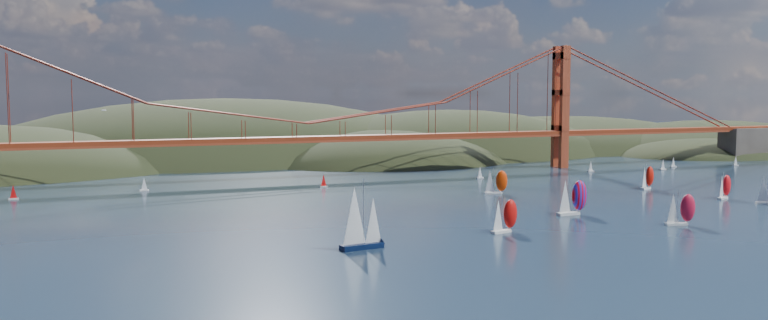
{
  "coord_description": "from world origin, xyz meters",
  "views": [
    {
      "loc": [
        -84.83,
        -103.54,
        33.59
      ],
      "look_at": [
        -4.38,
        90.0,
        14.96
      ],
      "focal_mm": 35.0,
      "sensor_mm": 36.0,
      "label": 1
    }
  ],
  "objects": [
    {
      "name": "gull",
      "position": [
        -79.91,
        34.62,
        30.73
      ],
      "size": [
        0.9,
        0.25,
        0.17
      ],
      "color": "white",
      "rests_on": "ground"
    },
    {
      "name": "racer_0",
      "position": [
        10.75,
        50.63,
        4.26
      ],
      "size": [
        8.03,
        4.37,
        9.01
      ],
      "rotation": [
        0.0,
        0.0,
        0.22
      ],
      "color": "white",
      "rests_on": "ground"
    },
    {
      "name": "distant_boat_5",
      "position": [
        155.32,
        152.65,
        2.41
      ],
      "size": [
        3.0,
        2.0,
        4.7
      ],
      "color": "silver",
      "rests_on": "ground"
    },
    {
      "name": "sloop_navy",
      "position": [
        -28.35,
        45.82,
        6.72
      ],
      "size": [
        10.11,
        6.17,
        15.23
      ],
      "rotation": [
        0.0,
        0.0,
        0.14
      ],
      "color": "#071332",
      "rests_on": "ground"
    },
    {
      "name": "ground",
      "position": [
        0.0,
        0.0,
        0.0
      ],
      "size": [
        1200.0,
        1200.0,
        0.0
      ],
      "primitive_type": "plane",
      "color": "black",
      "rests_on": "ground"
    },
    {
      "name": "racer_1",
      "position": [
        57.58,
        41.94,
        4.3
      ],
      "size": [
        8.12,
        4.47,
        9.1
      ],
      "rotation": [
        0.0,
        0.0,
        -0.23
      ],
      "color": "white",
      "rests_on": "ground"
    },
    {
      "name": "distant_boat_4",
      "position": [
        120.73,
        158.44,
        2.41
      ],
      "size": [
        3.0,
        2.0,
        4.7
      ],
      "color": "silver",
      "rests_on": "ground"
    },
    {
      "name": "headlands",
      "position": [
        44.95,
        278.29,
        -12.46
      ],
      "size": [
        725.0,
        225.0,
        96.0
      ],
      "color": "black",
      "rests_on": "ground"
    },
    {
      "name": "racer_rwb",
      "position": [
        42.21,
        66.19,
        5.14
      ],
      "size": [
        9.47,
        3.86,
        10.88
      ],
      "rotation": [
        0.0,
        0.0,
        0.03
      ],
      "color": "silver",
      "rests_on": "ground"
    },
    {
      "name": "racer_4",
      "position": [
        106.71,
        73.76,
        4.07
      ],
      "size": [
        7.7,
        5.13,
        8.61
      ],
      "rotation": [
        0.0,
        0.0,
        0.38
      ],
      "color": "silver",
      "rests_on": "ground"
    },
    {
      "name": "bridge",
      "position": [
        -1.75,
        180.0,
        32.23
      ],
      "size": [
        552.0,
        12.0,
        55.0
      ],
      "color": "maroon",
      "rests_on": "ground"
    },
    {
      "name": "distant_boat_2",
      "position": [
        -103.25,
        159.24,
        2.41
      ],
      "size": [
        3.0,
        2.0,
        4.7
      ],
      "color": "silver",
      "rests_on": "ground"
    },
    {
      "name": "racer_5",
      "position": [
        45.14,
        111.77,
        4.25
      ],
      "size": [
        8.02,
        4.81,
        8.99
      ],
      "rotation": [
        0.0,
        0.0,
        -0.29
      ],
      "color": "white",
      "rests_on": "ground"
    },
    {
      "name": "distant_boat_9",
      "position": [
        -2.41,
        151.3,
        2.41
      ],
      "size": [
        3.0,
        2.0,
        4.7
      ],
      "color": "silver",
      "rests_on": "ground"
    },
    {
      "name": "distant_boat_3",
      "position": [
        -62.98,
        165.03,
        2.41
      ],
      "size": [
        3.0,
        2.0,
        4.7
      ],
      "color": "silver",
      "rests_on": "ground"
    },
    {
      "name": "racer_3",
      "position": [
        101.41,
        102.7,
        4.25
      ],
      "size": [
        8.03,
        5.48,
        8.98
      ],
      "rotation": [
        0.0,
        0.0,
        0.4
      ],
      "color": "white",
      "rests_on": "ground"
    },
    {
      "name": "distant_boat_7",
      "position": [
        200.19,
        154.15,
        2.41
      ],
      "size": [
        3.0,
        2.0,
        4.7
      ],
      "color": "silver",
      "rests_on": "ground"
    },
    {
      "name": "distant_boat_8",
      "position": [
        63.51,
        154.07,
        2.41
      ],
      "size": [
        3.0,
        2.0,
        4.7
      ],
      "color": "silver",
      "rests_on": "ground"
    },
    {
      "name": "distant_boat_6",
      "position": [
        167.98,
        159.72,
        2.41
      ],
      "size": [
        3.0,
        2.0,
        4.7
      ],
      "color": "silver",
      "rests_on": "ground"
    }
  ]
}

